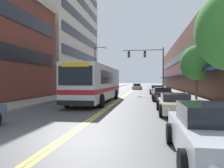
% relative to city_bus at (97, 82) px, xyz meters
% --- Properties ---
extents(ground_plane, '(240.00, 240.00, 0.00)m').
position_rel_city_bus_xyz_m(ground_plane, '(1.71, 23.93, -1.80)').
color(ground_plane, '#4C4C4F').
extents(sidewalk_left, '(2.90, 106.00, 0.18)m').
position_rel_city_bus_xyz_m(sidewalk_left, '(-5.24, 23.93, -1.71)').
color(sidewalk_left, gray).
rests_on(sidewalk_left, ground_plane).
extents(sidewalk_right, '(2.90, 106.00, 0.18)m').
position_rel_city_bus_xyz_m(sidewalk_right, '(8.66, 23.93, -1.71)').
color(sidewalk_right, gray).
rests_on(sidewalk_right, ground_plane).
extents(centre_line, '(0.34, 106.00, 0.01)m').
position_rel_city_bus_xyz_m(centre_line, '(1.71, 23.93, -1.79)').
color(centre_line, yellow).
rests_on(centre_line, ground_plane).
extents(office_tower_left, '(12.08, 22.93, 22.35)m').
position_rel_city_bus_xyz_m(office_tower_left, '(-12.93, 19.23, 9.38)').
color(office_tower_left, beige).
rests_on(office_tower_left, ground_plane).
extents(storefront_row_right, '(9.10, 68.00, 9.89)m').
position_rel_city_bus_xyz_m(storefront_row_right, '(14.34, 23.93, 3.14)').
color(storefront_row_right, brown).
rests_on(storefront_row_right, ground_plane).
extents(city_bus, '(2.86, 12.52, 3.18)m').
position_rel_city_bus_xyz_m(city_bus, '(0.00, 0.00, 0.00)').
color(city_bus, silver).
rests_on(city_bus, ground_plane).
extents(car_navy_parked_left_near, '(2.07, 4.31, 1.31)m').
position_rel_city_bus_xyz_m(car_navy_parked_left_near, '(-2.62, 18.20, -1.19)').
color(car_navy_parked_left_near, '#19234C').
rests_on(car_navy_parked_left_near, ground_plane).
extents(car_silver_parked_right_foreground, '(2.06, 4.27, 1.37)m').
position_rel_city_bus_xyz_m(car_silver_parked_right_foreground, '(6.11, -13.95, -1.16)').
color(car_silver_parked_right_foreground, '#B7B7BC').
rests_on(car_silver_parked_right_foreground, ground_plane).
extents(car_charcoal_parked_right_mid, '(2.06, 4.32, 1.28)m').
position_rel_city_bus_xyz_m(car_charcoal_parked_right_mid, '(6.05, 2.39, -1.19)').
color(car_charcoal_parked_right_mid, '#232328').
rests_on(car_charcoal_parked_right_mid, ground_plane).
extents(car_beige_parked_right_far, '(2.02, 4.80, 1.18)m').
position_rel_city_bus_xyz_m(car_beige_parked_right_far, '(6.15, -6.25, -1.23)').
color(car_beige_parked_right_far, '#BCAD89').
rests_on(car_beige_parked_right_far, ground_plane).
extents(car_white_parked_right_end, '(2.15, 4.36, 1.28)m').
position_rel_city_bus_xyz_m(car_white_parked_right_end, '(6.03, 12.51, -1.19)').
color(car_white_parked_right_end, white).
rests_on(car_white_parked_right_end, ground_plane).
extents(car_champagne_moving_lead, '(2.07, 4.53, 1.28)m').
position_rel_city_bus_xyz_m(car_champagne_moving_lead, '(2.45, 29.16, -1.21)').
color(car_champagne_moving_lead, beige).
rests_on(car_champagne_moving_lead, ground_plane).
extents(traffic_signal_mast, '(6.02, 0.38, 6.83)m').
position_rel_city_bus_xyz_m(traffic_signal_mast, '(4.92, 13.13, 3.06)').
color(traffic_signal_mast, '#47474C').
rests_on(traffic_signal_mast, ground_plane).
extents(street_lamp_left_far, '(2.03, 0.28, 7.37)m').
position_rel_city_bus_xyz_m(street_lamp_left_far, '(-3.31, 14.18, 2.59)').
color(street_lamp_left_far, '#47474C').
rests_on(street_lamp_left_far, ground_plane).
extents(street_tree_right_mid, '(2.94, 2.94, 5.03)m').
position_rel_city_bus_xyz_m(street_tree_right_mid, '(9.06, 1.60, 1.79)').
color(street_tree_right_mid, brown).
rests_on(street_tree_right_mid, sidewalk_right).
extents(fire_hydrant, '(0.31, 0.23, 0.83)m').
position_rel_city_bus_xyz_m(fire_hydrant, '(7.65, -1.54, -1.20)').
color(fire_hydrant, '#B7B7BC').
rests_on(fire_hydrant, sidewalk_right).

